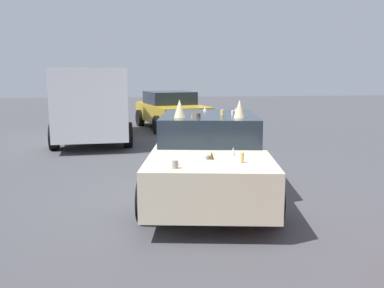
% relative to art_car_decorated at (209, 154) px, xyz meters
% --- Properties ---
extents(ground_plane, '(60.00, 60.00, 0.00)m').
position_rel_art_car_decorated_xyz_m(ground_plane, '(-0.04, 0.01, -0.70)').
color(ground_plane, '#47474C').
extents(art_car_decorated, '(4.90, 2.59, 1.69)m').
position_rel_art_car_decorated_xyz_m(art_car_decorated, '(0.00, 0.00, 0.00)').
color(art_car_decorated, beige).
rests_on(art_car_decorated, ground).
extents(parked_van_behind_left, '(5.34, 2.53, 2.25)m').
position_rel_art_car_decorated_xyz_m(parked_van_behind_left, '(6.38, 2.64, 0.55)').
color(parked_van_behind_left, silver).
rests_on(parked_van_behind_left, ground).
extents(parked_sedan_far_left, '(4.26, 2.75, 1.40)m').
position_rel_art_car_decorated_xyz_m(parked_sedan_far_left, '(8.89, -0.04, 0.00)').
color(parked_sedan_far_left, gold).
rests_on(parked_sedan_far_left, ground).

